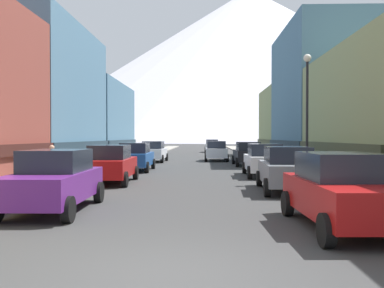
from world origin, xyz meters
name	(u,v)px	position (x,y,z in m)	size (l,w,h in m)	color
ground_plane	(168,276)	(0.00, 0.00, 0.00)	(400.00, 400.00, 0.00)	#353535
sidewalk_left	(136,158)	(-6.25, 35.00, 0.07)	(2.50, 100.00, 0.15)	gray
sidewalk_right	(262,158)	(6.25, 35.00, 0.07)	(2.50, 100.00, 0.15)	gray
storefront_left_2	(37,101)	(-10.73, 21.51, 4.60)	(6.76, 12.31, 9.52)	slate
storefront_left_3	(90,123)	(-10.79, 34.82, 3.57)	(6.89, 13.41, 7.42)	slate
storefront_right_2	(341,97)	(12.45, 30.54, 5.63)	(10.20, 13.54, 11.62)	slate
storefront_right_3	(297,124)	(11.21, 42.36, 3.69)	(7.72, 10.08, 7.66)	#8C9966
car_left_0	(55,180)	(-3.80, 5.60, 0.90)	(2.14, 4.44, 1.78)	#591E72
car_left_1	(111,164)	(-3.80, 12.88, 0.90)	(2.16, 4.44, 1.78)	#9E1111
car_left_2	(136,157)	(-3.80, 19.91, 0.90)	(2.09, 4.41, 1.78)	#19478C
car_left_3	(154,151)	(-3.80, 29.41, 0.90)	(2.15, 4.44, 1.78)	silver
car_right_0	(342,190)	(3.80, 3.48, 0.90)	(2.19, 4.46, 1.78)	#9E1111
car_right_1	(287,169)	(3.80, 10.15, 0.90)	(2.23, 4.47, 1.78)	slate
car_right_2	(264,160)	(3.80, 16.44, 0.90)	(2.11, 4.42, 1.78)	silver
car_right_3	(248,154)	(3.80, 25.07, 0.90)	(2.11, 4.42, 1.78)	black
car_driving_0	(212,146)	(1.60, 52.27, 0.90)	(2.06, 4.40, 1.78)	silver
car_driving_1	(216,151)	(1.60, 31.05, 0.90)	(2.06, 4.40, 1.78)	silver
parking_meter_near	(384,176)	(5.75, 5.81, 1.01)	(0.14, 0.10, 1.33)	#595960
trash_bin_right	(359,177)	(6.35, 9.43, 0.64)	(0.59, 0.59, 0.98)	#4C5156
potted_plant_1	(28,169)	(-7.00, 11.27, 0.76)	(0.73, 0.73, 1.08)	gray
potted_plant_2	(81,162)	(-7.00, 18.86, 0.60)	(0.63, 0.63, 0.88)	brown
pedestrian_0	(52,165)	(-6.25, 12.04, 0.91)	(0.36, 0.36, 1.64)	brown
streetlamp_right	(307,98)	(5.35, 13.27, 3.99)	(0.36, 0.36, 5.86)	black
mountain_backdrop	(250,65)	(29.12, 260.00, 47.67)	(287.35, 287.35, 95.35)	silver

